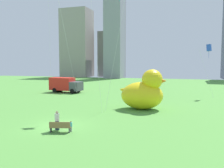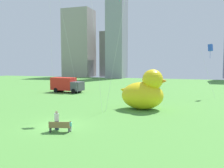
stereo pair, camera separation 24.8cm
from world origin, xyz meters
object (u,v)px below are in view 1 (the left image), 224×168
Objects in this scene: park_bench at (60,127)px; giant_inflatable_duck at (144,92)px; person_adult at (57,119)px; kite_blue at (209,48)px; box_truck at (65,85)px; person_child at (71,126)px.

park_bench is 12.81m from giant_inflatable_duck.
person_adult is (-0.62, 0.61, 0.42)m from park_bench.
giant_inflatable_duck is (4.62, 11.84, 1.60)m from park_bench.
giant_inflatable_duck is 17.47m from kite_blue.
giant_inflatable_duck reaches higher than person_adult.
box_truck is (-17.42, 12.10, -0.62)m from giant_inflatable_duck.
park_bench is 2.01× the size of person_child.
giant_inflatable_duck reaches higher than person_child.
park_bench reaches higher than person_child.
box_truck reaches higher than person_child.
kite_blue reaches higher than person_adult.
kite_blue is at bearing 64.48° from person_child.
person_adult is 1.86× the size of person_child.
person_child is at bearing -115.52° from kite_blue.
person_adult is at bearing -117.96° from kite_blue.
park_bench is 27.17m from box_truck.
person_adult is 0.27× the size of giant_inflatable_duck.
person_child is 27.04m from box_truck.
park_bench is at bearing -142.53° from person_child.
park_bench is at bearing -116.32° from kite_blue.
giant_inflatable_duck is (5.24, 11.23, 1.18)m from person_adult.
person_adult is at bearing 135.50° from park_bench.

